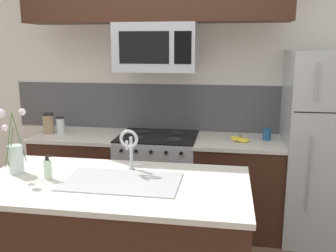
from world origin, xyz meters
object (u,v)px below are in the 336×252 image
Objects in this scene: stove_range at (158,180)px; microwave at (157,47)px; sink_faucet at (129,144)px; dish_soap_bottle at (48,169)px; storage_jar_medium at (60,125)px; refrigerator at (332,148)px; storage_jar_tall at (49,123)px; flower_vase at (15,155)px; coffee_tin at (267,134)px; banana_bunch at (240,139)px.

microwave is at bearing -89.84° from stove_range.
dish_soap_bottle is at bearing -154.47° from sink_faucet.
stove_range is at bearing 68.53° from dish_soap_bottle.
microwave is 2.43× the size of sink_faucet.
dish_soap_bottle is (0.50, -1.26, -0.02)m from storage_jar_medium.
refrigerator is at bearing 32.92° from sink_faucet.
flower_vase is (0.34, -1.17, 0.03)m from storage_jar_tall.
sink_faucet is (-1.04, -1.08, 0.14)m from coffee_tin.
microwave is 1.56m from dish_soap_bottle.
storage_jar_tall is at bearing 138.06° from sink_faucet.
sink_faucet reaches higher than dish_soap_bottle.
microwave reaches higher than storage_jar_medium.
microwave is 0.43× the size of refrigerator.
flower_vase is at bearing -122.69° from stove_range.
refrigerator is (1.62, 0.02, 0.41)m from stove_range.
storage_jar_medium is at bearing 178.31° from banana_bunch.
coffee_tin is 0.36× the size of sink_faucet.
sink_faucet is at bearing 12.36° from flower_vase.
sink_faucet reaches higher than stove_range.
coffee_tin is at bearing 1.60° from storage_jar_medium.
stove_range is 1.13m from storage_jar_medium.
sink_faucet is (-1.62, -1.05, 0.24)m from refrigerator.
microwave is at bearing 177.18° from banana_bunch.
sink_faucet is (-0.00, -1.01, -0.66)m from microwave.
refrigerator reaches higher than stove_range.
storage_jar_tall is at bearing -177.80° from coffee_tin.
sink_faucet is (-0.79, -0.97, 0.18)m from banana_bunch.
refrigerator is at bearing 1.10° from storage_jar_tall.
sink_faucet reaches higher than coffee_tin.
flower_vase is at bearing -123.15° from microwave.
coffee_tin is (-0.58, 0.03, 0.10)m from refrigerator.
dish_soap_bottle is at bearing -63.60° from storage_jar_tall.
storage_jar_medium is at bearing -179.41° from refrigerator.
refrigerator is 2.49m from dish_soap_bottle.
sink_faucet reaches higher than storage_jar_tall.
storage_jar_tall is (-1.11, -0.03, 0.55)m from stove_range.
storage_jar_medium is 2.04m from coffee_tin.
refrigerator is 9.12× the size of banana_bunch.
microwave is at bearing 56.85° from flower_vase.
refrigerator reaches higher than storage_jar_medium.
coffee_tin is (2.15, 0.08, -0.05)m from storage_jar_tall.
dish_soap_bottle reaches higher than stove_range.
storage_jar_medium is at bearing 111.57° from dish_soap_bottle.
storage_jar_medium reaches higher than banana_bunch.
microwave is 3.60× the size of storage_jar_tall.
microwave is 1.34m from storage_jar_tall.
banana_bunch reaches higher than stove_range.
refrigerator is 15.80× the size of coffee_tin.
flower_vase is (-2.39, -1.22, 0.17)m from refrigerator.
flower_vase is (0.23, -1.19, 0.05)m from storage_jar_medium.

